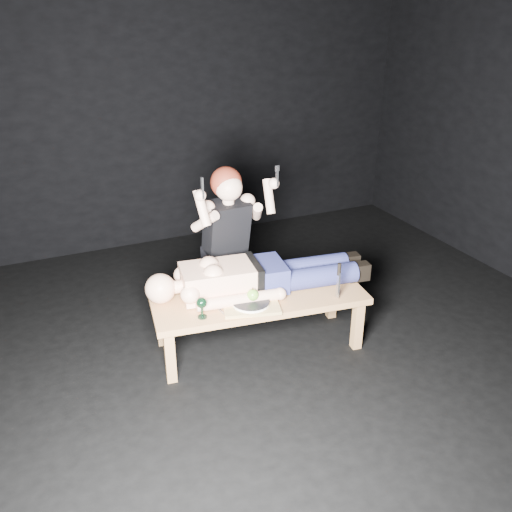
# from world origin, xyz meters

# --- Properties ---
(ground) EXTENTS (5.00, 5.00, 0.00)m
(ground) POSITION_xyz_m (0.00, 0.00, 0.00)
(ground) COLOR black
(ground) RESTS_ON ground
(back_wall) EXTENTS (5.00, 0.00, 5.00)m
(back_wall) POSITION_xyz_m (0.00, 2.50, 1.50)
(back_wall) COLOR black
(back_wall) RESTS_ON ground
(table) EXTENTS (1.65, 0.80, 0.45)m
(table) POSITION_xyz_m (-0.23, 0.15, 0.23)
(table) COLOR #AB7149
(table) RESTS_ON ground
(lying_man) EXTENTS (1.76, 0.74, 0.28)m
(lying_man) POSITION_xyz_m (-0.16, 0.24, 0.59)
(lying_man) COLOR #F8BE9A
(lying_man) RESTS_ON table
(kneeling_woman) EXTENTS (0.78, 0.86, 1.36)m
(kneeling_woman) POSITION_xyz_m (-0.30, 0.71, 0.68)
(kneeling_woman) COLOR black
(kneeling_woman) RESTS_ON ground
(serving_tray) EXTENTS (0.46, 0.38, 0.02)m
(serving_tray) POSITION_xyz_m (-0.35, 0.01, 0.46)
(serving_tray) COLOR tan
(serving_tray) RESTS_ON table
(plate) EXTENTS (0.33, 0.33, 0.02)m
(plate) POSITION_xyz_m (-0.35, 0.01, 0.48)
(plate) COLOR white
(plate) RESTS_ON serving_tray
(apple) EXTENTS (0.09, 0.09, 0.09)m
(apple) POSITION_xyz_m (-0.33, 0.02, 0.54)
(apple) COLOR #68AE28
(apple) RESTS_ON plate
(goblet) EXTENTS (0.08, 0.08, 0.15)m
(goblet) POSITION_xyz_m (-0.72, 0.02, 0.53)
(goblet) COLOR black
(goblet) RESTS_ON table
(fork_flat) EXTENTS (0.04, 0.17, 0.01)m
(fork_flat) POSITION_xyz_m (-0.57, 0.04, 0.45)
(fork_flat) COLOR #B2B2B7
(fork_flat) RESTS_ON table
(knife_flat) EXTENTS (0.10, 0.15, 0.01)m
(knife_flat) POSITION_xyz_m (-0.23, -0.02, 0.45)
(knife_flat) COLOR #B2B2B7
(knife_flat) RESTS_ON table
(spoon_flat) EXTENTS (0.13, 0.13, 0.01)m
(spoon_flat) POSITION_xyz_m (-0.17, 0.07, 0.45)
(spoon_flat) COLOR #B2B2B7
(spoon_flat) RESTS_ON table
(carving_knife) EXTENTS (0.04, 0.05, 0.29)m
(carving_knife) POSITION_xyz_m (0.28, -0.13, 0.59)
(carving_knife) COLOR #B2B2B7
(carving_knife) RESTS_ON table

